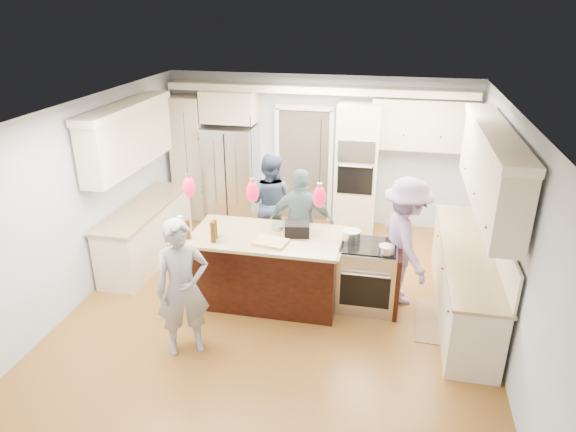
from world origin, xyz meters
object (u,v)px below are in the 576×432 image
island_range (369,276)px  person_far_left (270,202)px  person_bar_end (183,288)px  refrigerator (232,174)px  kitchen_island (266,266)px

island_range → person_far_left: person_far_left is taller
island_range → person_bar_end: bearing=-145.5°
refrigerator → kitchen_island: refrigerator is taller
island_range → person_far_left: size_ratio=0.56×
kitchen_island → refrigerator: bearing=116.9°
island_range → person_bar_end: 2.53m
island_range → person_bar_end: (-2.06, -1.42, 0.39)m
refrigerator → island_range: refrigerator is taller
kitchen_island → person_bar_end: bearing=-116.0°
refrigerator → kitchen_island: 2.91m
island_range → person_far_left: bearing=139.9°
person_bar_end → person_far_left: person_bar_end is taller
person_bar_end → kitchen_island: bearing=34.6°
refrigerator → person_far_left: bearing=-46.5°
kitchen_island → person_bar_end: 1.53m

